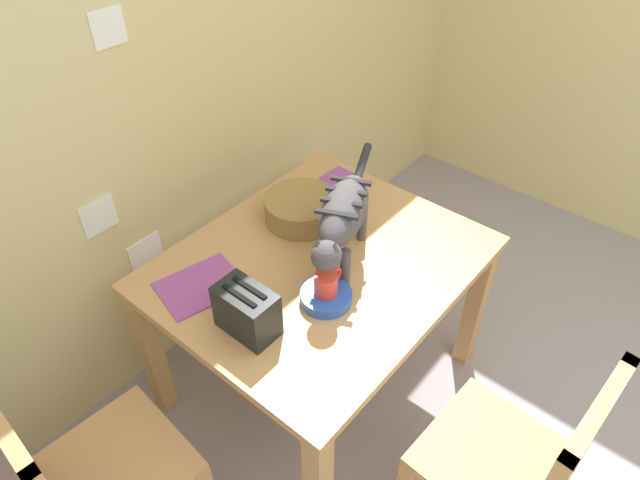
{
  "coord_description": "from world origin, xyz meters",
  "views": [
    {
      "loc": [
        -1.1,
        0.3,
        2.14
      ],
      "look_at": [
        0.07,
        1.28,
        0.84
      ],
      "focal_mm": 31.37,
      "sensor_mm": 36.0,
      "label": 1
    }
  ],
  "objects_px": {
    "cat": "(343,216)",
    "coffee_mug": "(327,284)",
    "magazine": "(200,285)",
    "book_stack": "(335,187)",
    "wooden_chair_far": "(505,464)",
    "wicker_basket": "(301,208)",
    "saucer_bowl": "(326,297)",
    "toaster": "(247,311)",
    "wooden_chair_near": "(102,474)",
    "dining_table": "(320,278)"
  },
  "relations": [
    {
      "from": "cat",
      "to": "coffee_mug",
      "type": "height_order",
      "value": "cat"
    },
    {
      "from": "magazine",
      "to": "book_stack",
      "type": "relative_size",
      "value": 1.38
    },
    {
      "from": "wooden_chair_far",
      "to": "wicker_basket",
      "type": "bearing_deg",
      "value": 79.15
    },
    {
      "from": "coffee_mug",
      "to": "magazine",
      "type": "bearing_deg",
      "value": 121.3
    },
    {
      "from": "saucer_bowl",
      "to": "toaster",
      "type": "bearing_deg",
      "value": 156.24
    },
    {
      "from": "cat",
      "to": "wooden_chair_near",
      "type": "distance_m",
      "value": 1.13
    },
    {
      "from": "coffee_mug",
      "to": "cat",
      "type": "bearing_deg",
      "value": 24.23
    },
    {
      "from": "cat",
      "to": "dining_table",
      "type": "bearing_deg",
      "value": 12.41
    },
    {
      "from": "wicker_basket",
      "to": "dining_table",
      "type": "bearing_deg",
      "value": -123.29
    },
    {
      "from": "magazine",
      "to": "book_stack",
      "type": "bearing_deg",
      "value": 12.66
    },
    {
      "from": "cat",
      "to": "magazine",
      "type": "height_order",
      "value": "cat"
    },
    {
      "from": "dining_table",
      "to": "wooden_chair_far",
      "type": "relative_size",
      "value": 1.22
    },
    {
      "from": "magazine",
      "to": "toaster",
      "type": "bearing_deg",
      "value": -82.04
    },
    {
      "from": "coffee_mug",
      "to": "wooden_chair_far",
      "type": "distance_m",
      "value": 0.8
    },
    {
      "from": "wooden_chair_far",
      "to": "toaster",
      "type": "bearing_deg",
      "value": 111.42
    },
    {
      "from": "coffee_mug",
      "to": "wooden_chair_near",
      "type": "distance_m",
      "value": 0.92
    },
    {
      "from": "toaster",
      "to": "wooden_chair_near",
      "type": "distance_m",
      "value": 0.67
    },
    {
      "from": "dining_table",
      "to": "coffee_mug",
      "type": "relative_size",
      "value": 9.57
    },
    {
      "from": "magazine",
      "to": "cat",
      "type": "bearing_deg",
      "value": -21.87
    },
    {
      "from": "wicker_basket",
      "to": "magazine",
      "type": "bearing_deg",
      "value": 177.86
    },
    {
      "from": "coffee_mug",
      "to": "book_stack",
      "type": "xyz_separation_m",
      "value": [
        0.51,
        0.37,
        -0.05
      ]
    },
    {
      "from": "cat",
      "to": "saucer_bowl",
      "type": "distance_m",
      "value": 0.29
    },
    {
      "from": "dining_table",
      "to": "magazine",
      "type": "relative_size",
      "value": 4.13
    },
    {
      "from": "wooden_chair_near",
      "to": "toaster",
      "type": "bearing_deg",
      "value": 83.3
    },
    {
      "from": "wicker_basket",
      "to": "wooden_chair_near",
      "type": "distance_m",
      "value": 1.16
    },
    {
      "from": "dining_table",
      "to": "wooden_chair_far",
      "type": "height_order",
      "value": "wooden_chair_far"
    },
    {
      "from": "magazine",
      "to": "wooden_chair_near",
      "type": "height_order",
      "value": "wooden_chair_near"
    },
    {
      "from": "magazine",
      "to": "wicker_basket",
      "type": "bearing_deg",
      "value": 11.6
    },
    {
      "from": "toaster",
      "to": "dining_table",
      "type": "bearing_deg",
      "value": 4.75
    },
    {
      "from": "saucer_bowl",
      "to": "wooden_chair_near",
      "type": "distance_m",
      "value": 0.89
    },
    {
      "from": "book_stack",
      "to": "toaster",
      "type": "relative_size",
      "value": 1.01
    },
    {
      "from": "cat",
      "to": "wicker_basket",
      "type": "distance_m",
      "value": 0.34
    },
    {
      "from": "wicker_basket",
      "to": "wooden_chair_far",
      "type": "height_order",
      "value": "wooden_chair_far"
    },
    {
      "from": "cat",
      "to": "saucer_bowl",
      "type": "xyz_separation_m",
      "value": [
        -0.19,
        -0.08,
        -0.2
      ]
    },
    {
      "from": "dining_table",
      "to": "magazine",
      "type": "xyz_separation_m",
      "value": [
        -0.37,
        0.24,
        0.09
      ]
    },
    {
      "from": "wooden_chair_near",
      "to": "dining_table",
      "type": "bearing_deg",
      "value": 89.9
    },
    {
      "from": "wicker_basket",
      "to": "toaster",
      "type": "xyz_separation_m",
      "value": [
        -0.55,
        -0.25,
        0.03
      ]
    },
    {
      "from": "cat",
      "to": "wooden_chair_far",
      "type": "relative_size",
      "value": 0.65
    },
    {
      "from": "dining_table",
      "to": "cat",
      "type": "bearing_deg",
      "value": -53.78
    },
    {
      "from": "coffee_mug",
      "to": "toaster",
      "type": "distance_m",
      "value": 0.29
    },
    {
      "from": "book_stack",
      "to": "wicker_basket",
      "type": "bearing_deg",
      "value": -178.59
    },
    {
      "from": "magazine",
      "to": "wooden_chair_far",
      "type": "distance_m",
      "value": 1.16
    },
    {
      "from": "wooden_chair_far",
      "to": "cat",
      "type": "bearing_deg",
      "value": 80.99
    },
    {
      "from": "magazine",
      "to": "wooden_chair_near",
      "type": "relative_size",
      "value": 0.3
    },
    {
      "from": "toaster",
      "to": "book_stack",
      "type": "bearing_deg",
      "value": 18.56
    },
    {
      "from": "book_stack",
      "to": "wooden_chair_near",
      "type": "relative_size",
      "value": 0.21
    },
    {
      "from": "toaster",
      "to": "wooden_chair_far",
      "type": "distance_m",
      "value": 0.95
    },
    {
      "from": "cat",
      "to": "saucer_bowl",
      "type": "bearing_deg",
      "value": 90.0
    },
    {
      "from": "magazine",
      "to": "saucer_bowl",
      "type": "bearing_deg",
      "value": -45.37
    },
    {
      "from": "saucer_bowl",
      "to": "coffee_mug",
      "type": "bearing_deg",
      "value": 0.0
    }
  ]
}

